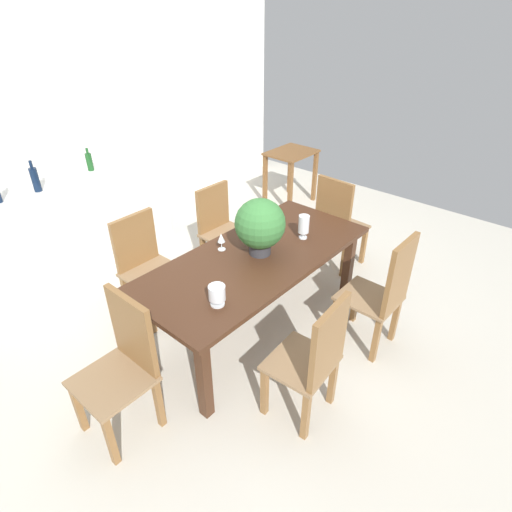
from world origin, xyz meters
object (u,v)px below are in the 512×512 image
Objects in this scene: chair_far_right at (220,225)px; chair_head_end at (124,360)px; crystal_vase_center_near at (217,294)px; wine_glass at (221,238)px; dining_table at (256,265)px; flower_centerpiece at (260,225)px; chair_near_right at (383,291)px; chair_far_left at (144,261)px; side_table at (291,165)px; chair_foot_end at (337,221)px; wine_bottle_tall at (89,161)px; chair_near_left at (314,358)px; kitchen_counter at (83,221)px; wine_bottle_green at (35,179)px; crystal_vase_left at (304,225)px.

chair_far_right is 1.96m from chair_head_end.
wine_glass is (0.53, 0.49, 0.01)m from crystal_vase_center_near.
wine_glass is at bearing 112.62° from dining_table.
chair_head_end is 2.11× the size of flower_centerpiece.
chair_near_right is at bearing -31.90° from crystal_vase_center_near.
chair_far_left is 1.28× the size of side_table.
chair_foot_end reaches higher than side_table.
wine_bottle_tall reaches higher than chair_foot_end.
dining_table is 2.24m from wine_bottle_tall.
wine_bottle_tall is (-0.12, 2.20, 0.40)m from dining_table.
chair_foot_end is 1.04× the size of chair_head_end.
wine_glass is at bearing -110.47° from chair_near_left.
side_table is (1.85, 2.30, -0.01)m from chair_near_right.
chair_near_right is (0.93, -1.81, 0.04)m from chair_far_left.
chair_near_right is at bearing -89.24° from chair_far_right.
wine_bottle_tall is at bearing 17.31° from kitchen_counter.
chair_foot_end is at bearing 89.57° from chair_head_end.
chair_head_end is 4.18× the size of wine_bottle_tall.
wine_bottle_green reaches higher than chair_foot_end.
chair_near_right is at bearing -67.96° from wine_bottle_green.
chair_foot_end is at bearing -156.57° from chair_near_left.
crystal_vase_center_near is (-1.13, -0.10, -0.04)m from crystal_vase_left.
chair_near_right is (0.46, -0.91, -0.09)m from dining_table.
dining_table is at bearing -63.37° from chair_far_left.
wine_bottle_tall is at bearing 11.83° from wine_bottle_green.
chair_near_right is at bearing -63.56° from chair_far_left.
chair_far_left is 0.50× the size of kitchen_counter.
chair_far_right is (-0.81, 0.89, -0.04)m from chair_foot_end.
chair_far_right is at bearing -55.72° from kitchen_counter.
crystal_vase_center_near is at bearing -31.65° from chair_near_right.
chair_near_left is 1.26m from wine_glass.
chair_far_right is 1.97× the size of flower_centerpiece.
wine_glass is (0.34, 1.17, 0.29)m from chair_near_left.
wine_bottle_green is 3.17m from side_table.
chair_far_left reaches higher than wine_glass.
kitchen_counter is 7.87× the size of wine_bottle_tall.
chair_head_end is at bearing 179.96° from dining_table.
chair_foot_end reaches higher than chair_far_right.
wine_bottle_green is (-0.63, 1.79, 0.23)m from wine_glass.
chair_near_right is at bearing -128.83° from side_table.
chair_head_end is 0.53× the size of kitchen_counter.
dining_table and side_table have the same top height.
crystal_vase_center_near is at bearing -134.16° from chair_far_right.
wine_bottle_green is at bearing 109.28° from wine_glass.
wine_bottle_tall reaches higher than chair_head_end.
flower_centerpiece is 0.64× the size of side_table.
chair_far_right is 1.53m from wine_bottle_tall.
crystal_vase_left is (0.02, 0.79, 0.30)m from chair_near_right.
dining_table is at bearing -149.04° from side_table.
chair_far_left is 1.17m from crystal_vase_center_near.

